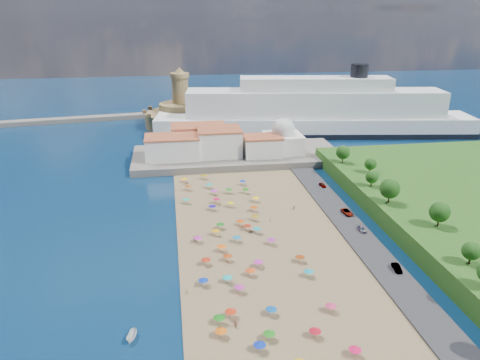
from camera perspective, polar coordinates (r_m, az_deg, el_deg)
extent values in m
plane|color=#071938|center=(137.55, -0.08, -6.79)|extent=(700.00, 700.00, 0.00)
cube|color=#59544C|center=(205.46, -0.36, 2.97)|extent=(90.00, 36.00, 3.00)
cube|color=#59544C|center=(237.29, -6.88, 5.12)|extent=(18.00, 70.00, 2.40)
cube|color=#59544C|center=(295.51, -26.69, 6.14)|extent=(199.03, 34.77, 2.60)
cube|color=silver|center=(197.95, -8.26, 3.89)|extent=(22.00, 14.00, 9.00)
cube|color=silver|center=(200.62, -2.55, 4.60)|extent=(18.00, 16.00, 11.00)
cube|color=silver|center=(199.86, 2.73, 4.09)|extent=(16.00, 12.00, 8.00)
cube|color=silver|center=(211.66, -5.07, 5.24)|extent=(24.00, 14.00, 10.00)
cube|color=silver|center=(205.74, 5.26, 4.50)|extent=(16.00, 16.00, 8.00)
sphere|color=silver|center=(204.21, 5.31, 6.12)|extent=(10.00, 10.00, 10.00)
cylinder|color=silver|center=(203.32, 5.34, 7.16)|extent=(1.20, 1.20, 1.60)
cylinder|color=#987C4C|center=(265.75, -7.15, 7.37)|extent=(40.00, 40.00, 8.00)
cylinder|color=#987C4C|center=(264.39, -7.21, 8.74)|extent=(24.00, 24.00, 5.00)
cylinder|color=#987C4C|center=(262.69, -7.30, 10.77)|extent=(9.00, 9.00, 14.00)
cylinder|color=#987C4C|center=(261.48, -7.39, 12.54)|extent=(10.40, 10.40, 2.40)
cone|color=#987C4C|center=(261.14, -7.41, 13.13)|extent=(6.00, 6.00, 3.00)
cube|color=black|center=(250.49, 8.88, 5.86)|extent=(166.92, 46.91, 2.66)
cube|color=white|center=(249.64, 8.92, 6.66)|extent=(165.87, 46.38, 9.85)
cube|color=white|center=(247.24, 9.07, 9.25)|extent=(132.76, 37.54, 13.13)
cube|color=white|center=(245.59, 9.19, 11.50)|extent=(77.97, 25.69, 6.56)
cylinder|color=black|center=(249.36, 14.36, 12.80)|extent=(8.75, 8.75, 6.56)
cylinder|color=gray|center=(170.34, -6.35, -0.97)|extent=(0.07, 0.07, 2.00)
cone|color=#9B470E|center=(170.01, -6.36, -0.69)|extent=(2.50, 2.50, 0.60)
cylinder|color=gray|center=(151.98, 1.70, -3.54)|extent=(0.07, 0.07, 2.00)
cone|color=#C34608|center=(151.62, 1.70, -3.23)|extent=(2.50, 2.50, 0.60)
cylinder|color=gray|center=(111.25, -0.07, -13.18)|extent=(0.07, 0.07, 2.00)
cone|color=#AA248D|center=(110.75, -0.07, -12.79)|extent=(2.50, 2.50, 0.60)
cylinder|color=gray|center=(137.78, 2.09, -6.18)|extent=(0.07, 0.07, 2.00)
cone|color=teal|center=(137.38, 2.09, -5.84)|extent=(2.50, 2.50, 0.60)
cylinder|color=gray|center=(152.89, -3.40, -3.42)|extent=(0.07, 0.07, 2.00)
cone|color=#170B8F|center=(152.53, -3.41, -3.11)|extent=(2.50, 2.50, 0.60)
cylinder|color=gray|center=(114.75, -1.54, -12.04)|extent=(0.07, 0.07, 2.00)
cone|color=#119C9E|center=(114.27, -1.54, -11.66)|extent=(2.50, 2.50, 0.60)
cylinder|color=gray|center=(180.84, -4.43, 0.38)|extent=(0.07, 0.07, 2.00)
cone|color=#91730D|center=(180.54, -4.43, 0.65)|extent=(2.50, 2.50, 0.60)
cylinder|color=gray|center=(104.51, 3.83, -15.71)|extent=(0.07, 0.07, 2.00)
cone|color=#0B4694|center=(103.98, 3.84, -15.31)|extent=(2.50, 2.50, 0.60)
cylinder|color=gray|center=(145.71, 1.82, -4.63)|extent=(0.07, 0.07, 2.00)
cone|color=#9B730E|center=(145.33, 1.82, -4.31)|extent=(2.50, 2.50, 0.60)
cylinder|color=gray|center=(124.04, 7.32, -9.54)|extent=(0.07, 0.07, 2.00)
cone|color=maroon|center=(123.59, 7.34, -9.18)|extent=(2.50, 2.50, 0.60)
cylinder|color=gray|center=(131.84, 3.83, -7.50)|extent=(0.07, 0.07, 2.00)
cone|color=purple|center=(131.43, 3.84, -7.15)|extent=(2.50, 2.50, 0.60)
cylinder|color=gray|center=(98.64, -2.35, -18.18)|extent=(0.07, 0.07, 2.00)
cone|color=#D1550B|center=(98.08, -2.36, -17.77)|extent=(2.50, 2.50, 0.60)
cylinder|color=gray|center=(121.02, 2.23, -10.19)|extent=(0.07, 0.07, 2.00)
cone|color=#B827A1|center=(120.56, 2.24, -9.83)|extent=(2.50, 2.50, 0.60)
cylinder|color=gray|center=(139.45, 0.89, -5.82)|extent=(0.07, 0.07, 2.00)
cone|color=maroon|center=(139.06, 0.89, -5.49)|extent=(2.50, 2.50, 0.60)
cylinder|color=gray|center=(107.08, 10.99, -15.09)|extent=(0.07, 0.07, 2.00)
cone|color=#C02958|center=(106.57, 11.02, -14.70)|extent=(2.50, 2.50, 0.60)
cylinder|color=gray|center=(140.53, -2.42, -5.63)|extent=(0.07, 0.07, 2.00)
cone|color=#116414|center=(140.14, -2.42, -5.29)|extent=(2.50, 2.50, 0.60)
cylinder|color=gray|center=(123.61, -1.53, -9.48)|extent=(0.07, 0.07, 2.00)
cone|color=#95360D|center=(123.16, -1.53, -9.12)|extent=(2.50, 2.50, 0.60)
cylinder|color=gray|center=(136.67, -3.00, -6.42)|extent=(0.07, 0.07, 2.00)
cone|color=orange|center=(136.27, -3.00, -6.08)|extent=(2.50, 2.50, 0.60)
cylinder|color=gray|center=(118.22, 8.35, -11.22)|extent=(0.07, 0.07, 2.00)
cone|color=teal|center=(117.76, 8.38, -10.84)|extent=(2.50, 2.50, 0.60)
cylinder|color=gray|center=(142.26, 0.03, -5.27)|extent=(0.07, 0.07, 2.00)
cone|color=#C94108|center=(141.88, 0.03, -4.94)|extent=(2.50, 2.50, 0.60)
cylinder|color=gray|center=(158.29, -2.89, -2.56)|extent=(0.07, 0.07, 2.00)
cone|color=#AA0D32|center=(157.95, -2.89, -2.25)|extent=(2.50, 2.50, 0.60)
cylinder|color=gray|center=(103.65, -1.13, -16.01)|extent=(0.07, 0.07, 2.00)
cone|color=red|center=(103.12, -1.13, -15.60)|extent=(2.50, 2.50, 0.60)
cylinder|color=gray|center=(102.04, -2.55, -16.69)|extent=(0.07, 0.07, 2.00)
cone|color=#147214|center=(101.51, -2.56, -16.28)|extent=(2.50, 2.50, 0.60)
cylinder|color=gray|center=(166.39, -1.37, -1.37)|extent=(0.07, 0.07, 2.00)
cone|color=#136D19|center=(166.06, -1.38, -1.08)|extent=(2.50, 2.50, 0.60)
cylinder|color=gray|center=(158.93, -6.59, -2.57)|extent=(0.07, 0.07, 2.00)
cone|color=#109885|center=(158.59, -6.60, -2.27)|extent=(2.50, 2.50, 0.60)
cylinder|color=gray|center=(165.62, -3.16, -1.50)|extent=(0.07, 0.07, 2.00)
cone|color=#BE28B2|center=(165.29, -3.17, -1.21)|extent=(2.50, 2.50, 0.60)
cylinder|color=gray|center=(99.68, 9.12, -17.99)|extent=(0.07, 0.07, 2.00)
cone|color=#AB0D1E|center=(99.13, 9.15, -17.58)|extent=(2.50, 2.50, 0.60)
cylinder|color=gray|center=(114.00, -4.48, -12.34)|extent=(0.07, 0.07, 2.00)
cone|color=#0C2A9E|center=(113.52, -4.49, -11.96)|extent=(2.50, 2.50, 0.60)
cylinder|color=gray|center=(122.21, -4.18, -9.91)|extent=(0.07, 0.07, 2.00)
cone|color=#B3240E|center=(121.76, -4.19, -9.54)|extent=(2.50, 2.50, 0.60)
cylinder|color=gray|center=(159.21, 1.94, -2.40)|extent=(0.07, 0.07, 2.00)
cone|color=yellow|center=(158.86, 1.94, -2.10)|extent=(2.50, 2.50, 0.60)
cylinder|color=gray|center=(98.12, 3.59, -18.45)|extent=(0.07, 0.07, 2.00)
cone|color=#1B7815|center=(97.56, 3.60, -18.04)|extent=(2.50, 2.50, 0.60)
cylinder|color=gray|center=(178.08, -6.82, -0.03)|extent=(0.07, 0.07, 2.00)
cone|color=orange|center=(177.78, -6.83, 0.24)|extent=(2.50, 2.50, 0.60)
cylinder|color=gray|center=(155.30, -1.16, -3.00)|extent=(0.07, 0.07, 2.00)
cone|color=gold|center=(154.94, -1.17, -2.69)|extent=(2.50, 2.50, 0.60)
cylinder|color=gray|center=(96.81, 13.81, -19.73)|extent=(0.07, 0.07, 2.00)
cone|color=#CB1046|center=(96.24, 13.86, -19.32)|extent=(2.50, 2.50, 0.60)
cylinder|color=gray|center=(132.76, -0.39, -7.24)|extent=(0.07, 0.07, 2.00)
cone|color=#106D93|center=(132.35, -0.39, -6.90)|extent=(2.50, 2.50, 0.60)
cylinder|color=gray|center=(171.56, -3.77, -0.73)|extent=(0.07, 0.07, 2.00)
cone|color=#0F8B8F|center=(171.24, -3.77, -0.45)|extent=(2.50, 2.50, 0.60)
cylinder|color=gray|center=(95.47, 2.41, -19.71)|extent=(0.07, 0.07, 2.00)
cone|color=#0B289B|center=(94.89, 2.41, -19.30)|extent=(2.50, 2.50, 0.60)
cylinder|color=gray|center=(166.42, 0.69, -1.36)|extent=(0.07, 0.07, 2.00)
cone|color=#1A6F13|center=(166.09, 0.69, -1.07)|extent=(2.50, 2.50, 0.60)
cylinder|color=gray|center=(128.13, -2.27, -8.34)|extent=(0.07, 0.07, 2.00)
cone|color=#E65A0A|center=(127.70, -2.27, -7.99)|extent=(2.50, 2.50, 0.60)
cylinder|color=gray|center=(117.42, 1.26, -11.22)|extent=(0.07, 0.07, 2.00)
cone|color=#D24310|center=(116.95, 1.26, -10.84)|extent=(2.50, 2.50, 0.60)
cylinder|color=gray|center=(174.30, 0.33, -0.34)|extent=(0.07, 0.07, 2.00)
cone|color=#0C2D9F|center=(173.98, 0.33, -0.06)|extent=(2.50, 2.50, 0.60)
cylinder|color=gray|center=(133.09, -5.17, -7.26)|extent=(0.07, 0.07, 2.00)
cone|color=#AC2597|center=(132.68, -5.18, -6.91)|extent=(2.50, 2.50, 0.60)
imported|color=tan|center=(101.09, -0.54, -17.14)|extent=(1.70, 0.66, 1.79)
imported|color=tan|center=(155.98, -2.48, -2.99)|extent=(0.80, 0.92, 1.60)
imported|color=tan|center=(144.83, 3.66, -4.88)|extent=(0.75, 0.73, 1.75)
imported|color=tan|center=(154.40, 6.60, -3.36)|extent=(0.55, 1.49, 1.58)
imported|color=tan|center=(111.47, -6.47, -13.36)|extent=(0.67, 0.72, 1.65)
imported|color=tan|center=(134.27, -5.63, -7.06)|extent=(1.11, 1.10, 1.81)
imported|color=tan|center=(175.43, -6.60, -0.39)|extent=(1.07, 0.91, 1.72)
imported|color=tan|center=(122.39, 2.50, -9.88)|extent=(0.86, 1.01, 1.77)
imported|color=white|center=(100.88, -13.05, -18.09)|extent=(2.53, 4.47, 1.63)
imported|color=gray|center=(153.16, 12.91, -3.82)|extent=(2.83, 5.30, 1.42)
imported|color=gray|center=(174.56, 10.04, -0.60)|extent=(2.03, 3.94, 1.28)
imported|color=gray|center=(125.38, 18.57, -10.10)|extent=(1.99, 4.49, 1.43)
imported|color=gray|center=(143.06, 14.64, -5.80)|extent=(1.94, 4.35, 1.24)
cylinder|color=#382314|center=(123.43, 26.22, -8.66)|extent=(0.50, 0.50, 2.44)
sphere|color=#14380F|center=(122.46, 26.38, -7.75)|extent=(4.39, 4.39, 4.39)
cylinder|color=#382314|center=(139.69, 23.02, -4.65)|extent=(0.50, 0.50, 3.13)
sphere|color=#14380F|center=(138.61, 23.18, -3.59)|extent=(5.63, 5.63, 5.63)
cylinder|color=#382314|center=(150.74, 17.68, -2.09)|extent=(0.50, 0.50, 3.42)
sphere|color=#14380F|center=(149.65, 17.80, -1.00)|extent=(6.15, 6.15, 6.15)
cylinder|color=#382314|center=(163.36, 15.72, -0.35)|extent=(0.50, 0.50, 2.36)
sphere|color=#14380F|center=(162.65, 15.79, 0.35)|extent=(4.25, 4.25, 4.25)
cylinder|color=#382314|center=(176.62, 15.56, 1.23)|extent=(0.50, 0.50, 2.41)
sphere|color=#14380F|center=(175.95, 15.62, 1.89)|extent=(4.33, 4.33, 4.33)
cylinder|color=#382314|center=(185.74, 12.39, 2.52)|extent=(0.50, 0.50, 2.95)
sphere|color=#14380F|center=(184.97, 12.45, 3.30)|extent=(5.30, 5.30, 5.30)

